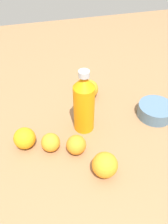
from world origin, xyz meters
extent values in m
plane|color=olive|center=(0.00, 0.00, 0.00)|extent=(2.40, 2.40, 0.00)
cylinder|color=orange|center=(-0.04, 0.01, 0.10)|extent=(0.08, 0.08, 0.19)
cone|color=orange|center=(-0.04, 0.01, 0.22)|extent=(0.08, 0.08, 0.04)
cylinder|color=#B2B7BF|center=(-0.04, 0.01, 0.25)|extent=(0.04, 0.04, 0.02)
sphere|color=orange|center=(-0.23, 0.09, 0.04)|extent=(0.08, 0.08, 0.08)
sphere|color=orange|center=(0.03, -0.13, 0.03)|extent=(0.07, 0.07, 0.07)
sphere|color=orange|center=(-0.01, -0.22, 0.04)|extent=(0.08, 0.08, 0.08)
sphere|color=orange|center=(0.06, -0.04, 0.04)|extent=(0.07, 0.07, 0.07)
sphere|color=orange|center=(0.17, 0.02, 0.04)|extent=(0.08, 0.08, 0.08)
cylinder|color=slate|center=(-0.03, 0.31, 0.03)|extent=(0.14, 0.14, 0.05)
camera|label=1|loc=(0.55, -0.15, 0.64)|focal=35.83mm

